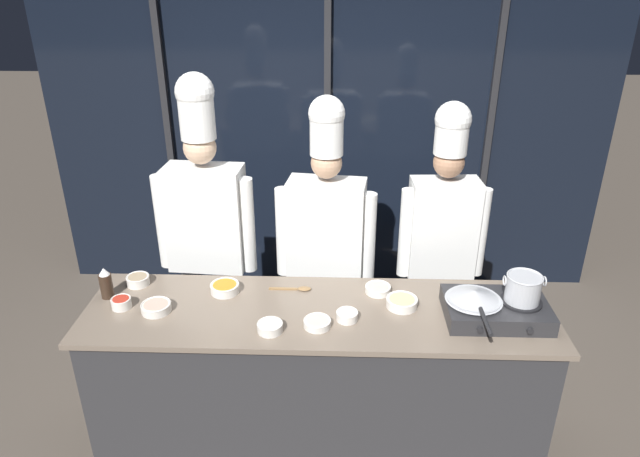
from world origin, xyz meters
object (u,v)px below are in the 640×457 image
(squeeze_bottle_soy, at_px, (106,283))
(chef_head, at_px, (206,218))
(chef_sous, at_px, (326,231))
(prep_bowl_chili_flakes, at_px, (121,302))
(prep_bowl_onion, at_px, (347,315))
(prep_bowl_carrots, at_px, (225,287))
(prep_bowl_noodles, at_px, (317,322))
(prep_bowl_ginger, at_px, (402,302))
(chef_line, at_px, (442,227))
(prep_bowl_shrimp, at_px, (156,307))
(serving_spoon_slotted, at_px, (298,289))
(prep_bowl_chicken, at_px, (378,289))
(prep_bowl_mushrooms, at_px, (138,280))
(stock_pot, at_px, (523,288))
(portable_stove, at_px, (496,309))
(prep_bowl_bean_sprouts, at_px, (270,326))
(frying_pan, at_px, (474,296))

(squeeze_bottle_soy, relative_size, chef_head, 0.09)
(chef_sous, bearing_deg, prep_bowl_chili_flakes, 39.39)
(prep_bowl_onion, bearing_deg, prep_bowl_carrots, 160.08)
(prep_bowl_noodles, xyz_separation_m, chef_sous, (0.02, 0.79, 0.12))
(prep_bowl_ginger, relative_size, chef_head, 0.08)
(chef_line, bearing_deg, chef_sous, 0.00)
(prep_bowl_carrots, relative_size, prep_bowl_shrimp, 1.03)
(prep_bowl_ginger, relative_size, chef_sous, 0.09)
(prep_bowl_onion, relative_size, prep_bowl_noodles, 0.81)
(squeeze_bottle_soy, distance_m, prep_bowl_chili_flakes, 0.16)
(serving_spoon_slotted, bearing_deg, prep_bowl_ginger, -14.97)
(prep_bowl_chicken, height_order, prep_bowl_mushrooms, prep_bowl_mushrooms)
(prep_bowl_onion, bearing_deg, serving_spoon_slotted, 133.72)
(prep_bowl_mushrooms, bearing_deg, serving_spoon_slotted, -1.73)
(prep_bowl_ginger, bearing_deg, stock_pot, -7.76)
(stock_pot, bearing_deg, chef_head, 158.19)
(prep_bowl_carrots, distance_m, prep_bowl_ginger, 0.96)
(portable_stove, relative_size, chef_head, 0.26)
(prep_bowl_chili_flakes, height_order, chef_sous, chef_sous)
(prep_bowl_noodles, relative_size, prep_bowl_ginger, 0.83)
(portable_stove, height_order, prep_bowl_chili_flakes, portable_stove)
(squeeze_bottle_soy, xyz_separation_m, prep_bowl_noodles, (1.14, -0.23, -0.06))
(prep_bowl_mushrooms, distance_m, chef_line, 1.81)
(prep_bowl_bean_sprouts, bearing_deg, chef_head, 119.45)
(prep_bowl_shrimp, bearing_deg, frying_pan, 0.15)
(chef_line, bearing_deg, squeeze_bottle_soy, 14.69)
(prep_bowl_chicken, xyz_separation_m, prep_bowl_carrots, (-0.83, -0.03, 0.01))
(portable_stove, height_order, squeeze_bottle_soy, squeeze_bottle_soy)
(prep_bowl_ginger, distance_m, serving_spoon_slotted, 0.57)
(prep_bowl_chicken, xyz_separation_m, prep_bowl_noodles, (-0.32, -0.33, -0.00))
(prep_bowl_onion, height_order, prep_bowl_shrimp, same)
(squeeze_bottle_soy, relative_size, prep_bowl_bean_sprouts, 1.38)
(chef_sous, bearing_deg, chef_head, 6.37)
(chef_line, bearing_deg, portable_stove, 99.94)
(frying_pan, distance_m, prep_bowl_chicken, 0.52)
(portable_stove, bearing_deg, prep_bowl_bean_sprouts, -171.86)
(portable_stove, xyz_separation_m, prep_bowl_chili_flakes, (-1.93, 0.02, -0.02))
(prep_bowl_mushrooms, bearing_deg, chef_line, 14.85)
(prep_bowl_carrots, bearing_deg, squeeze_bottle_soy, -173.54)
(chef_line, bearing_deg, prep_bowl_carrots, 19.85)
(prep_bowl_noodles, distance_m, chef_line, 1.12)
(stock_pot, relative_size, chef_sous, 0.11)
(prep_bowl_carrots, relative_size, chef_sous, 0.08)
(serving_spoon_slotted, distance_m, chef_sous, 0.49)
(prep_bowl_chicken, bearing_deg, prep_bowl_noodles, -133.83)
(squeeze_bottle_soy, xyz_separation_m, prep_bowl_ginger, (1.57, -0.04, -0.05))
(prep_bowl_shrimp, bearing_deg, prep_bowl_ginger, 3.97)
(squeeze_bottle_soy, bearing_deg, serving_spoon_slotted, 6.00)
(frying_pan, xyz_separation_m, prep_bowl_onion, (-0.63, -0.05, -0.10))
(prep_bowl_onion, height_order, prep_bowl_ginger, prep_bowl_ginger)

